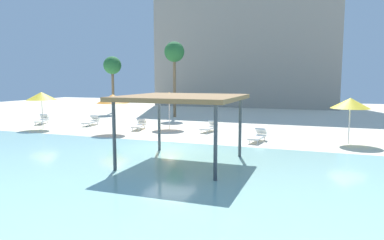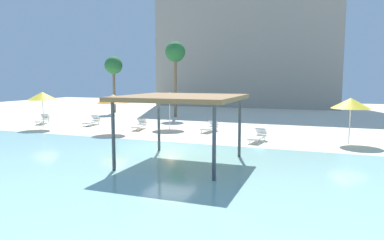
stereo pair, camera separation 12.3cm
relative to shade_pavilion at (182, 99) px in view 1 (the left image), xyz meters
name	(u,v)px [view 1 (the left image)]	position (x,y,z in m)	size (l,w,h in m)	color
ground_plane	(169,148)	(-1.90, 2.91, -2.78)	(80.00, 80.00, 0.00)	beige
lagoon_water	(115,173)	(-1.90, -2.34, -2.76)	(44.00, 13.50, 0.04)	#99D1C6
shade_pavilion	(182,99)	(0.00, 0.00, 0.00)	(4.83, 4.83, 2.95)	#42474C
beach_umbrella_orange_0	(169,96)	(-4.82, 9.65, -0.42)	(2.27, 2.27, 2.67)	silver
beach_umbrella_yellow_1	(350,103)	(7.13, 7.61, -0.50)	(2.13, 2.13, 2.58)	silver
beach_umbrella_orange_3	(113,99)	(-7.51, 6.39, -0.47)	(2.15, 2.15, 2.61)	silver
beach_umbrella_yellow_4	(41,96)	(-13.54, 6.43, -0.39)	(2.12, 2.12, 2.69)	silver
lounge_chair_0	(210,127)	(-1.59, 9.26, -2.45)	(0.84, 1.96, 0.74)	white
lounge_chair_1	(258,136)	(2.21, 6.48, -2.45)	(0.86, 1.96, 0.74)	white
lounge_chair_2	(42,120)	(-15.67, 8.64, -2.45)	(1.36, 1.97, 0.74)	white
lounge_chair_3	(139,125)	(-6.73, 8.58, -2.45)	(0.98, 1.98, 0.74)	white
lounge_chair_4	(92,121)	(-11.35, 9.27, -2.45)	(0.84, 1.96, 0.74)	white
palm_tree_0	(112,67)	(-15.45, 18.89, 2.16)	(1.90, 1.90, 6.03)	brown
palm_tree_1	(174,54)	(-7.45, 16.99, 3.18)	(1.90, 1.90, 7.12)	brown
hotel_block_0	(248,28)	(-3.93, 34.84, 7.73)	(23.58, 10.32, 21.02)	#9E9384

